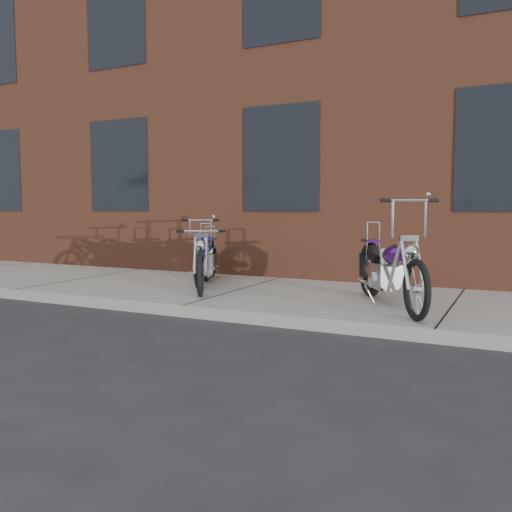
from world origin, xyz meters
The scene contains 6 objects.
ground centered at (0.00, 0.00, 0.00)m, with size 120.00×120.00×0.00m, color #27272A.
sidewalk centered at (0.00, 1.50, 0.07)m, with size 22.00×3.00×0.15m, color gray.
building_brick centered at (0.00, 8.00, 4.00)m, with size 22.00×10.00×8.00m, color brown.
chopper_purple centered at (2.30, 1.06, 0.57)m, with size 1.31×2.04×1.31m.
chopper_blue centered at (-0.56, 1.41, 0.55)m, with size 1.14×1.98×0.95m.
chopper_third centered at (-0.85, 1.93, 0.52)m, with size 0.91×1.91×1.04m.
Camera 1 is at (3.75, -5.54, 1.35)m, focal length 38.00 mm.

